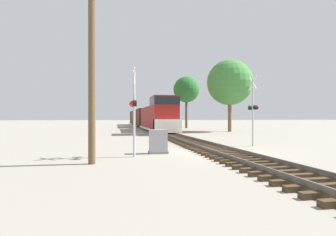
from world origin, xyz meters
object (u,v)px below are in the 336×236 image
Objects in this scene: crossing_signal_near at (134,107)px; tree_far_right at (230,83)px; tree_mid_background at (186,90)px; crossing_signal_far at (253,108)px; utility_pole at (92,59)px; freight_train at (144,118)px; relay_cabinet at (158,142)px.

tree_far_right is at bearing 145.24° from crossing_signal_near.
crossing_signal_near is 36.41m from tree_mid_background.
crossing_signal_far is 0.56× the size of utility_pole.
tree_mid_background is at bearing -7.34° from crossing_signal_far.
freight_train is 10.08m from tree_mid_background.
crossing_signal_far is 19.21m from tree_far_right.
relay_cabinet is 5.57m from utility_pole.
tree_mid_background is (3.78, 30.67, 4.55)m from crossing_signal_far.
tree_far_right is (14.67, 20.98, 4.33)m from crossing_signal_near.
tree_far_right reaches higher than tree_mid_background.
utility_pole is at bearing -48.78° from crossing_signal_near.
tree_far_right is at bearing -20.28° from crossing_signal_far.
freight_train reaches higher than crossing_signal_near.
relay_cabinet is 0.15× the size of utility_pole.
tree_far_right is (9.99, -17.57, 4.86)m from freight_train.
utility_pole is (-6.51, -40.15, 2.43)m from freight_train.
tree_mid_background reaches higher than crossing_signal_near.
utility_pole is at bearing -140.94° from relay_cabinet.
tree_far_right reaches higher than utility_pole.
crossing_signal_far is at bearing 26.14° from utility_pole.
tree_mid_background is at bearing 72.10° from relay_cabinet.
utility_pole is 0.89× the size of tree_mid_background.
crossing_signal_far is 7.54m from relay_cabinet.
crossing_signal_near is (-4.68, -38.56, 0.53)m from freight_train.
freight_train is 5.06× the size of tree_far_right.
crossing_signal_near is at bearing 41.02° from utility_pole.
tree_far_right reaches higher than crossing_signal_far.
crossing_signal_near is 8.93m from crossing_signal_far.
utility_pole reaches higher than crossing_signal_far.
utility_pole reaches higher than relay_cabinet.
crossing_signal_near is 2.50m from relay_cabinet.
crossing_signal_far reaches higher than freight_train.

